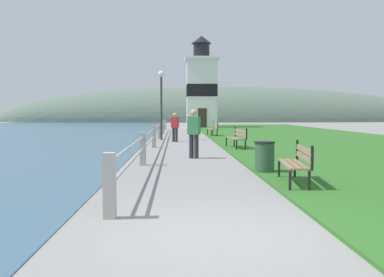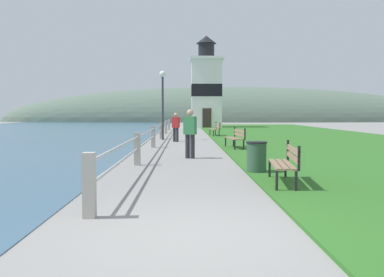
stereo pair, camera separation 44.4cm
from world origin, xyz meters
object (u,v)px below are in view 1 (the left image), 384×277
at_px(park_bench_far, 213,128).
at_px(person_by_railing, 194,132).
at_px(person_strolling, 175,126).
at_px(trash_bin, 265,157).
at_px(lamp_post, 161,92).
at_px(lighthouse, 201,88).
at_px(park_bench_near, 297,161).
at_px(park_bench_midway, 237,137).

distance_m(park_bench_far, person_by_railing, 13.61).
height_order(park_bench_far, person_strolling, person_strolling).
bearing_deg(trash_bin, lamp_post, 102.85).
height_order(park_bench_far, person_by_railing, person_by_railing).
xyz_separation_m(lighthouse, lamp_post, (-3.48, -19.91, -1.35)).
bearing_deg(park_bench_far, person_strolling, 59.48).
distance_m(park_bench_near, park_bench_far, 19.07).
distance_m(park_bench_near, trash_bin, 1.84).
distance_m(park_bench_near, lighthouse, 35.60).
height_order(park_bench_far, lighthouse, lighthouse).
xyz_separation_m(park_bench_far, trash_bin, (-0.18, -17.26, -0.11)).
distance_m(park_bench_midway, park_bench_far, 9.85).
xyz_separation_m(park_bench_midway, park_bench_far, (-0.18, 9.84, -0.00)).
distance_m(park_bench_midway, lighthouse, 26.44).
relative_size(park_bench_near, park_bench_far, 1.06).
xyz_separation_m(park_bench_near, trash_bin, (-0.33, 1.80, -0.12)).
distance_m(park_bench_far, trash_bin, 17.27).
bearing_deg(park_bench_near, lighthouse, -83.34).
distance_m(park_bench_near, lamp_post, 16.05).
bearing_deg(trash_bin, person_strolling, 100.93).
bearing_deg(person_strolling, park_bench_near, -146.80).
xyz_separation_m(park_bench_midway, person_by_railing, (-2.03, -3.63, 0.38)).
xyz_separation_m(park_bench_midway, lighthouse, (-0.01, 26.20, 3.55)).
relative_size(person_by_railing, lamp_post, 0.43).
relative_size(park_bench_midway, park_bench_far, 1.11).
bearing_deg(trash_bin, lighthouse, 89.40).
height_order(park_bench_near, trash_bin, park_bench_near).
bearing_deg(lighthouse, person_strolling, -97.16).
distance_m(lighthouse, trash_bin, 33.82).
height_order(park_bench_near, person_strolling, person_strolling).
height_order(park_bench_midway, lamp_post, lamp_post).
bearing_deg(person_by_railing, person_strolling, 28.84).
bearing_deg(person_by_railing, park_bench_near, -136.06).
relative_size(lighthouse, person_by_railing, 5.60).
bearing_deg(park_bench_far, park_bench_midway, 86.80).
distance_m(park_bench_midway, person_by_railing, 4.18).
bearing_deg(park_bench_midway, lighthouse, -96.32).
bearing_deg(park_bench_midway, trash_bin, 80.85).
distance_m(lighthouse, person_strolling, 21.89).
relative_size(park_bench_midway, lighthouse, 0.21).
bearing_deg(person_strolling, trash_bin, -146.74).
distance_m(park_bench_far, lighthouse, 16.74).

